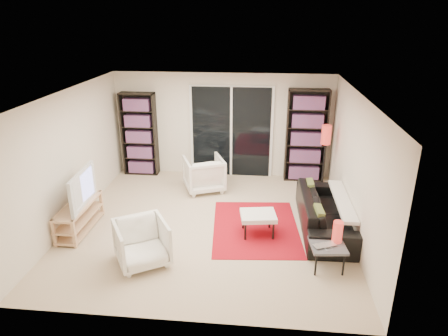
# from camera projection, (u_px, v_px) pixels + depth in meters

# --- Properties ---
(floor) EXTENTS (5.00, 5.00, 0.00)m
(floor) POSITION_uv_depth(u_px,v_px,m) (209.00, 224.00, 7.35)
(floor) COLOR beige
(floor) RESTS_ON ground
(wall_back) EXTENTS (5.00, 0.02, 2.40)m
(wall_back) POSITION_uv_depth(u_px,v_px,m) (223.00, 125.00, 9.23)
(wall_back) COLOR beige
(wall_back) RESTS_ON ground
(wall_front) EXTENTS (5.00, 0.02, 2.40)m
(wall_front) POSITION_uv_depth(u_px,v_px,m) (178.00, 239.00, 4.60)
(wall_front) COLOR beige
(wall_front) RESTS_ON ground
(wall_left) EXTENTS (0.02, 5.00, 2.40)m
(wall_left) POSITION_uv_depth(u_px,v_px,m) (70.00, 158.00, 7.15)
(wall_left) COLOR beige
(wall_left) RESTS_ON ground
(wall_right) EXTENTS (0.02, 5.00, 2.40)m
(wall_right) POSITION_uv_depth(u_px,v_px,m) (356.00, 168.00, 6.68)
(wall_right) COLOR beige
(wall_right) RESTS_ON ground
(ceiling) EXTENTS (5.00, 5.00, 0.02)m
(ceiling) POSITION_uv_depth(u_px,v_px,m) (207.00, 94.00, 6.48)
(ceiling) COLOR white
(ceiling) RESTS_ON wall_back
(sliding_door) EXTENTS (1.92, 0.08, 2.16)m
(sliding_door) POSITION_uv_depth(u_px,v_px,m) (231.00, 132.00, 9.24)
(sliding_door) COLOR white
(sliding_door) RESTS_ON ground
(bookshelf_left) EXTENTS (0.80, 0.30, 1.95)m
(bookshelf_left) POSITION_uv_depth(u_px,v_px,m) (139.00, 134.00, 9.34)
(bookshelf_left) COLOR black
(bookshelf_left) RESTS_ON ground
(bookshelf_right) EXTENTS (0.90, 0.30, 2.10)m
(bookshelf_right) POSITION_uv_depth(u_px,v_px,m) (306.00, 136.00, 8.96)
(bookshelf_right) COLOR black
(bookshelf_right) RESTS_ON ground
(tv_stand) EXTENTS (0.40, 1.25, 0.50)m
(tv_stand) POSITION_uv_depth(u_px,v_px,m) (79.00, 216.00, 7.07)
(tv_stand) COLOR tan
(tv_stand) RESTS_ON floor
(tv) EXTENTS (0.21, 1.09, 0.63)m
(tv) POSITION_uv_depth(u_px,v_px,m) (76.00, 188.00, 6.87)
(tv) COLOR black
(tv) RESTS_ON tv_stand
(rug) EXTENTS (1.68, 2.17, 0.01)m
(rug) POSITION_uv_depth(u_px,v_px,m) (255.00, 227.00, 7.22)
(rug) COLOR #A70A17
(rug) RESTS_ON floor
(sofa) EXTENTS (0.88, 2.18, 0.63)m
(sofa) POSITION_uv_depth(u_px,v_px,m) (325.00, 212.00, 7.11)
(sofa) COLOR black
(sofa) RESTS_ON floor
(armchair_back) EXTENTS (1.04, 1.06, 0.75)m
(armchair_back) POSITION_uv_depth(u_px,v_px,m) (204.00, 174.00, 8.65)
(armchair_back) COLOR white
(armchair_back) RESTS_ON floor
(armchair_front) EXTENTS (1.03, 1.04, 0.70)m
(armchair_front) POSITION_uv_depth(u_px,v_px,m) (142.00, 243.00, 6.09)
(armchair_front) COLOR white
(armchair_front) RESTS_ON floor
(ottoman) EXTENTS (0.67, 0.57, 0.40)m
(ottoman) POSITION_uv_depth(u_px,v_px,m) (258.00, 216.00, 6.89)
(ottoman) COLOR white
(ottoman) RESTS_ON floor
(side_table) EXTENTS (0.56, 0.56, 0.40)m
(side_table) POSITION_uv_depth(u_px,v_px,m) (327.00, 247.00, 5.98)
(side_table) COLOR #4D4D53
(side_table) RESTS_ON floor
(laptop) EXTENTS (0.40, 0.33, 0.03)m
(laptop) POSITION_uv_depth(u_px,v_px,m) (326.00, 247.00, 5.87)
(laptop) COLOR silver
(laptop) RESTS_ON side_table
(table_lamp) EXTENTS (0.15, 0.15, 0.34)m
(table_lamp) POSITION_uv_depth(u_px,v_px,m) (338.00, 232.00, 5.97)
(table_lamp) COLOR red
(table_lamp) RESTS_ON side_table
(floor_lamp) EXTENTS (0.22, 0.22, 1.48)m
(floor_lamp) POSITION_uv_depth(u_px,v_px,m) (326.00, 141.00, 8.30)
(floor_lamp) COLOR black
(floor_lamp) RESTS_ON floor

